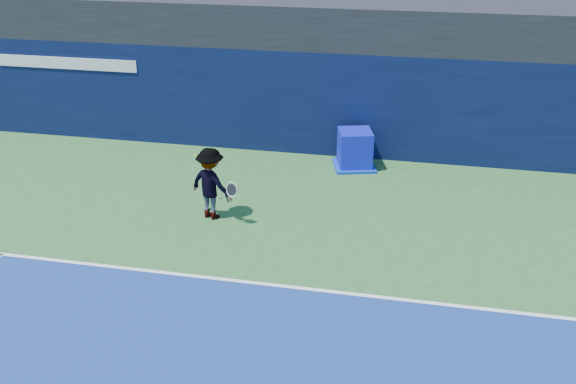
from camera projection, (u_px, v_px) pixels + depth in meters
name	position (u px, v px, depth m)	size (l,w,h in m)	color
ground	(174.00, 383.00, 10.06)	(80.00, 80.00, 0.00)	#2D642D
baseline	(228.00, 280.00, 12.72)	(24.00, 0.10, 0.01)	white
stadium_band	(305.00, 20.00, 18.74)	(36.00, 3.00, 1.20)	black
back_wall_assembly	(298.00, 99.00, 18.74)	(36.00, 1.03, 3.00)	#091133
equipment_cart	(355.00, 151.00, 17.80)	(1.35, 1.35, 1.06)	#0D14BA
tennis_player	(211.00, 184.00, 14.85)	(1.39, 1.01, 1.73)	white
tennis_ball	(195.00, 155.00, 15.38)	(0.07, 0.07, 0.07)	#C2DF18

